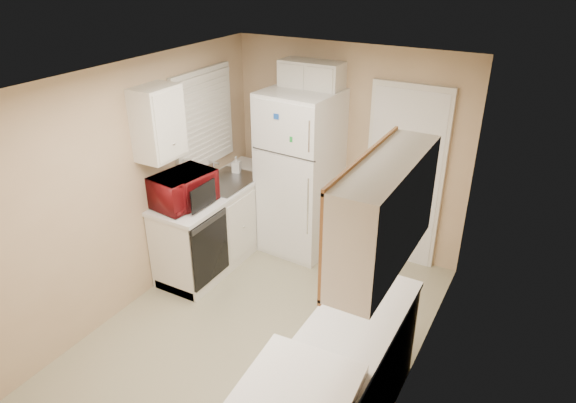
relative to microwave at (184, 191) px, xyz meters
The scene contains 18 objects.
floor 1.60m from the microwave, 17.85° to the right, with size 3.80×3.80×0.00m, color #B9B493.
ceiling 1.81m from the microwave, 17.85° to the right, with size 3.80×3.80×0.00m, color white.
wall_left 0.47m from the microwave, 124.02° to the right, with size 3.80×3.80×0.00m, color tan.
wall_right 2.58m from the microwave, ahead, with size 3.80×3.80×0.00m, color tan.
wall_back 1.92m from the microwave, 53.06° to the left, with size 2.80×2.80×0.00m, color tan.
wall_front 2.55m from the microwave, 63.14° to the right, with size 2.80×2.80×0.00m, color tan.
left_counter 0.80m from the microwave, 84.61° to the left, with size 0.60×1.80×0.90m, color silver.
dishwasher 0.66m from the microwave, 11.70° to the right, with size 0.03×0.58×0.72m, color black.
sink 0.71m from the microwave, 85.79° to the left, with size 0.54×0.74×0.16m, color gray.
microwave is the anchor object (origin of this frame).
soap_bottle 0.95m from the microwave, 90.00° to the left, with size 0.09×0.09×0.20m, color silver.
window_blinds 0.90m from the microwave, 107.17° to the left, with size 0.10×0.98×1.08m, color silver.
upper_cabinet_left 0.77m from the microwave, 123.62° to the right, with size 0.30×0.45×0.70m, color silver.
refrigerator 1.39m from the microwave, 58.35° to the left, with size 0.79×0.77×1.92m, color white.
cabinet_over_fridge 1.84m from the microwave, 61.47° to the left, with size 0.70×0.30×0.40m, color silver.
interior_door 2.38m from the microwave, 38.84° to the left, with size 0.86×0.06×2.08m, color white.
right_counter 2.61m from the microwave, 27.48° to the right, with size 0.60×2.00×0.90m, color silver.
upper_cabinet_right 2.66m from the microwave, 19.93° to the right, with size 0.30×1.20×0.70m, color silver.
Camera 1 is at (2.09, -3.27, 3.28)m, focal length 32.00 mm.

